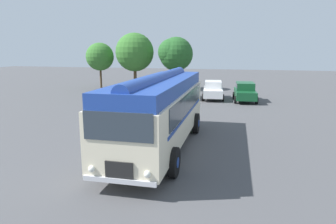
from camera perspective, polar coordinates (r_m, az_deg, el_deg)
The scene contains 9 objects.
ground_plane at distance 13.93m, azimuth -0.89°, elevation -7.07°, with size 120.00×120.00×0.00m, color #474749.
vintage_bus at distance 13.66m, azimuth -1.55°, elevation 0.78°, with size 3.07×10.19×3.49m.
car_near_left at distance 28.72m, azimuth -2.45°, elevation 4.43°, with size 2.26×4.34×1.66m.
car_mid_left at distance 27.76m, azimuth 2.51°, elevation 4.17°, with size 2.13×4.28×1.66m.
car_mid_right at distance 28.25m, azimuth 8.57°, elevation 4.19°, with size 2.28×4.35×1.66m.
car_far_right at distance 27.59m, azimuth 14.44°, elevation 3.77°, with size 2.23×4.33×1.66m.
tree_far_left at distance 37.16m, azimuth -12.91°, elevation 10.21°, with size 3.29×3.29×5.36m.
tree_left_of_centre at distance 35.76m, azimuth -6.22°, elevation 11.18°, with size 4.45×4.45×6.47m.
tree_centre at distance 34.50m, azimuth 1.26°, elevation 11.09°, with size 3.91×3.83×5.96m.
Camera 1 is at (3.44, -12.73, 4.48)m, focal length 32.00 mm.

